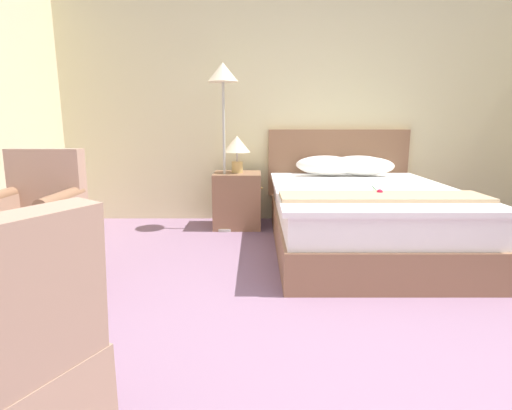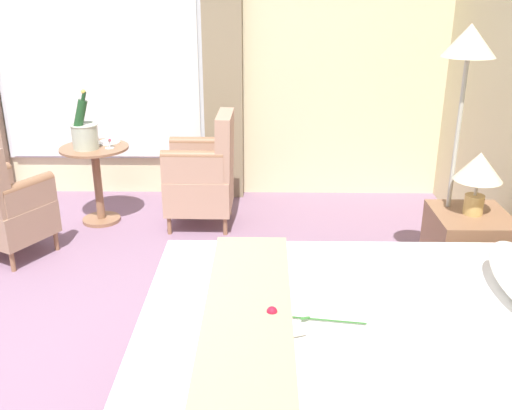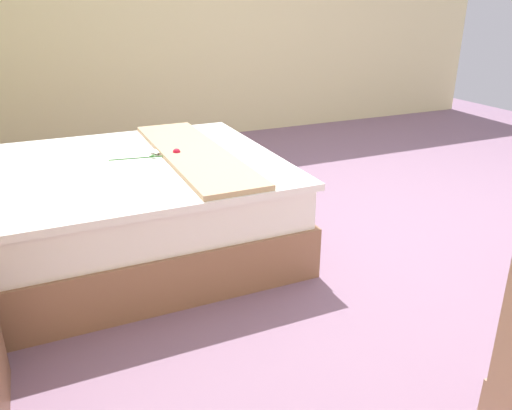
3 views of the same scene
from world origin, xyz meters
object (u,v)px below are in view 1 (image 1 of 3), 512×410
nightstand (236,200)px  bedside_lamp (235,147)px  bed (357,211)px  floor_lamp_brass (222,93)px  armchair_by_window (36,232)px

nightstand → bedside_lamp: bedside_lamp is taller
bed → floor_lamp_brass: floor_lamp_brass is taller
nightstand → armchair_by_window: bearing=-124.1°
bed → nightstand: (-1.18, 0.70, -0.03)m
bedside_lamp → floor_lamp_brass: size_ratio=0.23×
bedside_lamp → armchair_by_window: (-1.24, -1.83, -0.45)m
bed → nightstand: bearing=149.1°
armchair_by_window → bedside_lamp: bearing=55.9°
nightstand → bed: bearing=-30.9°
nightstand → armchair_by_window: 2.22m
nightstand → floor_lamp_brass: bearing=-139.2°
bed → armchair_by_window: bed is taller
bedside_lamp → nightstand: bearing=0.0°
bed → armchair_by_window: (-2.42, -1.13, 0.12)m
bed → bedside_lamp: size_ratio=5.60×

